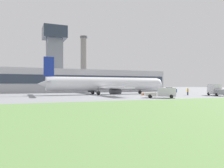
{
  "coord_description": "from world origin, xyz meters",
  "views": [
    {
      "loc": [
        -17.43,
        -48.89,
        2.48
      ],
      "look_at": [
        5.24,
        5.71,
        2.79
      ],
      "focal_mm": 35.0,
      "sensor_mm": 36.0,
      "label": 1
    }
  ],
  "objects_px": {
    "baggage_truck": "(216,90)",
    "ground_crew_person": "(188,92)",
    "pushback_tug": "(169,91)",
    "fuel_truck": "(163,93)",
    "airplane": "(105,84)"
  },
  "relations": [
    {
      "from": "pushback_tug",
      "to": "ground_crew_person",
      "type": "xyz_separation_m",
      "value": [
        -3.25,
        -11.57,
        0.08
      ]
    },
    {
      "from": "baggage_truck",
      "to": "ground_crew_person",
      "type": "height_order",
      "value": "baggage_truck"
    },
    {
      "from": "fuel_truck",
      "to": "pushback_tug",
      "type": "bearing_deg",
      "value": 50.08
    },
    {
      "from": "fuel_truck",
      "to": "ground_crew_person",
      "type": "relative_size",
      "value": 3.17
    },
    {
      "from": "fuel_truck",
      "to": "airplane",
      "type": "bearing_deg",
      "value": 104.08
    },
    {
      "from": "fuel_truck",
      "to": "ground_crew_person",
      "type": "distance_m",
      "value": 14.28
    },
    {
      "from": "pushback_tug",
      "to": "ground_crew_person",
      "type": "height_order",
      "value": "pushback_tug"
    },
    {
      "from": "pushback_tug",
      "to": "baggage_truck",
      "type": "height_order",
      "value": "baggage_truck"
    },
    {
      "from": "ground_crew_person",
      "to": "airplane",
      "type": "bearing_deg",
      "value": 144.74
    },
    {
      "from": "pushback_tug",
      "to": "baggage_truck",
      "type": "xyz_separation_m",
      "value": [
        1.85,
        -15.3,
        0.51
      ]
    },
    {
      "from": "baggage_truck",
      "to": "ground_crew_person",
      "type": "relative_size",
      "value": 3.51
    },
    {
      "from": "ground_crew_person",
      "to": "baggage_truck",
      "type": "bearing_deg",
      "value": -36.11
    },
    {
      "from": "airplane",
      "to": "ground_crew_person",
      "type": "xyz_separation_m",
      "value": [
        17.23,
        -12.18,
        -1.84
      ]
    },
    {
      "from": "fuel_truck",
      "to": "ground_crew_person",
      "type": "height_order",
      "value": "fuel_truck"
    },
    {
      "from": "airplane",
      "to": "ground_crew_person",
      "type": "bearing_deg",
      "value": -35.26
    }
  ]
}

